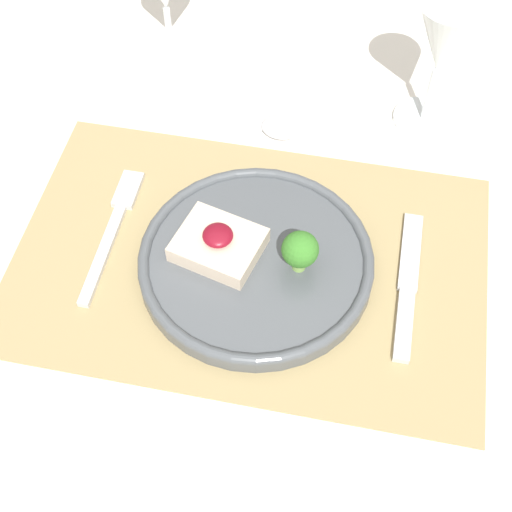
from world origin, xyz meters
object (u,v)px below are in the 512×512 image
(fork, at_px, (114,225))
(knife, at_px, (407,294))
(wine_glass_near, at_px, (442,45))
(dinner_plate, at_px, (255,259))
(spoon, at_px, (271,126))

(fork, relative_size, knife, 1.00)
(knife, distance_m, wine_glass_near, 0.28)
(knife, bearing_deg, fork, 173.74)
(dinner_plate, height_order, knife, dinner_plate)
(fork, relative_size, wine_glass_near, 1.09)
(fork, xyz_separation_m, knife, (0.32, -0.03, 0.00))
(spoon, relative_size, wine_glass_near, 1.00)
(knife, xyz_separation_m, wine_glass_near, (0.00, 0.26, 0.11))
(fork, bearing_deg, spoon, 50.25)
(knife, height_order, spoon, spoon)
(dinner_plate, relative_size, knife, 1.36)
(dinner_plate, relative_size, spoon, 1.47)
(fork, distance_m, knife, 0.32)
(fork, distance_m, spoon, 0.23)
(fork, height_order, spoon, spoon)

